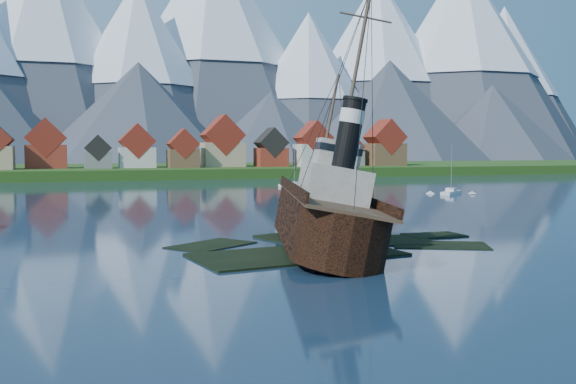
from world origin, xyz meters
name	(u,v)px	position (x,y,z in m)	size (l,w,h in m)	color
ground	(321,250)	(0.00, 0.00, 0.00)	(1400.00, 1400.00, 0.00)	#172B40
shoal	(330,249)	(1.78, 2.15, -0.35)	(31.71, 21.24, 1.14)	black
shore_bank	(139,175)	(0.00, 170.00, 0.00)	(600.00, 80.00, 3.20)	#234112
seawall	(152,180)	(0.00, 132.00, 0.00)	(600.00, 2.50, 2.00)	#3F3D38
town	(31,149)	(-33.12, 152.18, 8.99)	(250.96, 16.69, 17.30)	maroon
mountains	(97,46)	(-0.79, 481.26, 89.34)	(965.00, 340.00, 205.00)	#2D333D
tugboat_wreck	(313,213)	(0.37, 2.98, 3.16)	(7.38, 31.80, 25.20)	black
sailboat_d	(451,193)	(50.91, 57.35, 0.24)	(7.19, 6.37, 10.52)	silver
sailboat_e	(294,187)	(27.84, 87.43, 0.24)	(5.47, 9.60, 10.87)	silver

